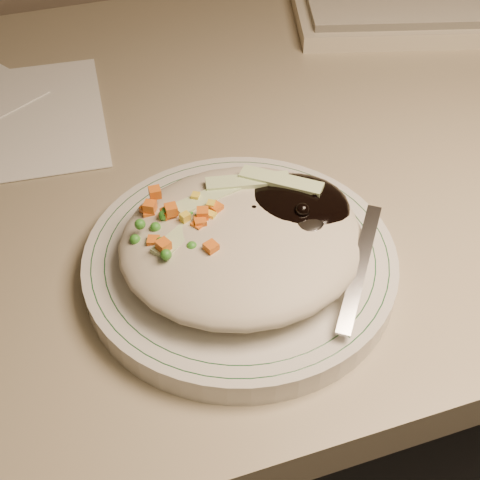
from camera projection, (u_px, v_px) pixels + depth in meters
name	position (u px, v px, depth m)	size (l,w,h in m)	color
desk	(270.00, 259.00, 0.84)	(1.40, 0.70, 0.74)	gray
plate	(240.00, 263.00, 0.54)	(0.25, 0.25, 0.02)	silver
plate_rim	(240.00, 254.00, 0.54)	(0.24, 0.24, 0.00)	#144723
meal	(245.00, 234.00, 0.52)	(0.21, 0.19, 0.05)	#AEA48D
keyboard	(462.00, 10.00, 0.86)	(0.45, 0.26, 0.03)	beige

